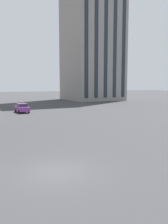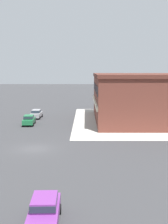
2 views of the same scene
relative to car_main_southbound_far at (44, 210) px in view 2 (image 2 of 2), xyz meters
The scene contains 6 objects.
ground_plane 17.90m from the car_main_southbound_far, 168.32° to the right, with size 320.00×320.00×0.00m, color #38383A.
sidewalk_far_corner 40.94m from the car_main_southbound_far, 156.41° to the left, with size 32.00×32.00×0.02m, color #B7B2A8.
car_main_southbound_far is the anchor object (origin of this frame).
car_cross_eastbound 40.64m from the car_main_southbound_far, behind, with size 4.43×1.96×1.68m.
car_cross_far 33.69m from the car_main_southbound_far, 167.77° to the right, with size 4.49×2.07×1.68m.
storefront_block_near_corner 40.11m from the car_main_southbound_far, 161.92° to the left, with size 23.44×16.47×8.60m.
Camera 2 is at (34.59, 6.12, 9.35)m, focal length 47.89 mm.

